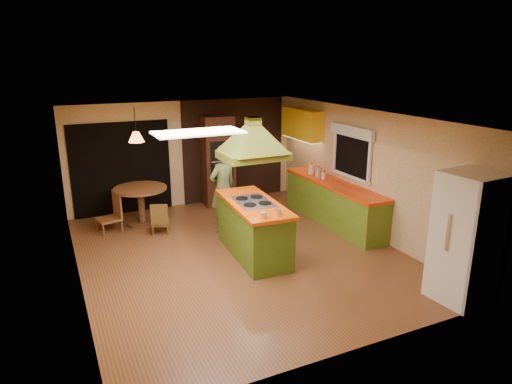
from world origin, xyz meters
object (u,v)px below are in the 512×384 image
man (223,189)px  wall_oven (218,161)px  dining_table (141,198)px  canister_large (312,169)px  kitchen_island (253,228)px  refrigerator (468,238)px

man → wall_oven: wall_oven is taller
dining_table → canister_large: 3.82m
kitchen_island → refrigerator: (2.14, -2.75, 0.46)m
man → wall_oven: bearing=-127.4°
man → wall_oven: (0.55, 1.73, 0.18)m
kitchen_island → man: bearing=95.9°
kitchen_island → refrigerator: refrigerator is taller
kitchen_island → wall_oven: 3.18m
kitchen_island → man: size_ratio=1.15×
wall_oven → dining_table: wall_oven is taller
kitchen_island → canister_large: (2.19, 1.58, 0.52)m
wall_oven → canister_large: (1.69, -1.52, -0.05)m
kitchen_island → dining_table: kitchen_island is taller
wall_oven → canister_large: 2.27m
kitchen_island → canister_large: 2.75m
kitchen_island → wall_oven: (0.50, 3.09, 0.57)m
man → dining_table: 1.84m
wall_oven → dining_table: bearing=-158.1°
man → wall_oven: 1.83m
man → canister_large: (2.24, 0.22, 0.13)m
man → refrigerator: bearing=98.1°
wall_oven → kitchen_island: bearing=-95.4°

